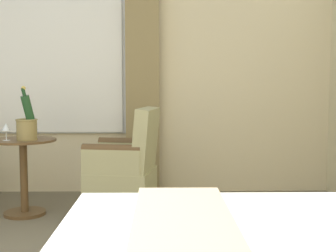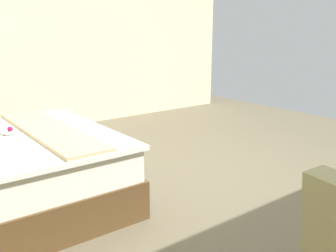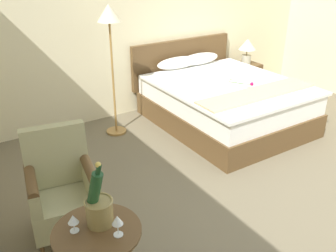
{
  "view_description": "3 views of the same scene",
  "coord_description": "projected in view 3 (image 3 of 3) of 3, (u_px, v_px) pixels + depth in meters",
  "views": [
    {
      "loc": [
        2.02,
        1.23,
        1.2
      ],
      "look_at": [
        -1.02,
        1.27,
        0.93
      ],
      "focal_mm": 50.0,
      "sensor_mm": 36.0,
      "label": 1
    },
    {
      "loc": [
        -2.66,
        2.44,
        1.55
      ],
      "look_at": [
        -0.92,
        1.11,
        0.98
      ],
      "focal_mm": 40.0,
      "sensor_mm": 36.0,
      "label": 2
    },
    {
      "loc": [
        -2.86,
        -1.91,
        2.38
      ],
      "look_at": [
        -0.93,
        1.1,
        0.68
      ],
      "focal_mm": 40.0,
      "sensor_mm": 36.0,
      "label": 3
    }
  ],
  "objects": [
    {
      "name": "ground_plane",
      "position": [
        301.0,
        203.0,
        3.87
      ],
      "size": [
        7.76,
        7.76,
        0.0
      ],
      "primitive_type": "plane",
      "color": "#6D634C"
    },
    {
      "name": "champagne_bucket",
      "position": [
        98.0,
        207.0,
        2.47
      ],
      "size": [
        0.19,
        0.19,
        0.48
      ],
      "color": "olive",
      "rests_on": "side_table_round"
    },
    {
      "name": "wall_headboard_side",
      "position": [
        146.0,
        10.0,
        5.59
      ],
      "size": [
        6.38,
        0.12,
        3.08
      ],
      "color": "beige",
      "rests_on": "ground"
    },
    {
      "name": "bed",
      "position": [
        223.0,
        101.0,
        5.51
      ],
      "size": [
        1.85,
        2.26,
        1.05
      ],
      "color": "brown",
      "rests_on": "ground"
    },
    {
      "name": "nightstand",
      "position": [
        244.0,
        79.0,
        6.68
      ],
      "size": [
        0.48,
        0.4,
        0.55
      ],
      "color": "brown",
      "rests_on": "ground"
    },
    {
      "name": "armchair_by_window",
      "position": [
        62.0,
        190.0,
        3.31
      ],
      "size": [
        0.67,
        0.68,
        0.99
      ],
      "color": "brown",
      "rests_on": "ground"
    },
    {
      "name": "floor_lamp_brass",
      "position": [
        110.0,
        30.0,
        4.73
      ],
      "size": [
        0.3,
        0.3,
        1.76
      ],
      "color": "#A0763B",
      "rests_on": "ground"
    },
    {
      "name": "wine_glass_near_bucket",
      "position": [
        73.0,
        220.0,
        2.42
      ],
      "size": [
        0.07,
        0.07,
        0.13
      ],
      "color": "white",
      "rests_on": "side_table_round"
    },
    {
      "name": "wine_glass_near_edge",
      "position": [
        117.0,
        221.0,
        2.37
      ],
      "size": [
        0.07,
        0.07,
        0.16
      ],
      "color": "white",
      "rests_on": "side_table_round"
    },
    {
      "name": "bedside_lamp",
      "position": [
        247.0,
        47.0,
        6.43
      ],
      "size": [
        0.29,
        0.29,
        0.44
      ],
      "color": "#BCB89F",
      "rests_on": "nightstand"
    }
  ]
}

